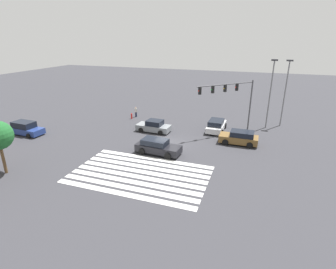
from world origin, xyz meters
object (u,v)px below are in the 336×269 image
at_px(traffic_signal_mast, 232,94).
at_px(fire_hydrant, 132,116).
at_px(street_light_pole_b, 286,88).
at_px(car_2, 25,128).
at_px(car_4, 239,138).
at_px(car_1, 157,147).
at_px(pedestrian, 136,111).
at_px(street_light_pole_a, 271,89).
at_px(car_0, 154,126).
at_px(car_3, 216,125).

distance_m(traffic_signal_mast, fire_hydrant, 15.39).
xyz_separation_m(street_light_pole_b, fire_hydrant, (-21.01, -3.96, -4.82)).
relative_size(car_2, car_4, 1.08).
height_order(traffic_signal_mast, fire_hydrant, traffic_signal_mast).
relative_size(car_1, car_4, 1.13).
bearing_deg(pedestrian, street_light_pole_b, 54.04).
relative_size(street_light_pole_b, fire_hydrant, 10.32).
xyz_separation_m(pedestrian, street_light_pole_a, (18.92, 1.22, 4.45)).
xyz_separation_m(traffic_signal_mast, car_1, (-6.31, -8.98, -4.28)).
bearing_deg(pedestrian, car_1, -8.56).
xyz_separation_m(car_1, pedestrian, (-8.11, 11.49, 0.13)).
bearing_deg(car_0, street_light_pole_b, -150.08).
relative_size(car_3, street_light_pole_a, 0.51).
height_order(car_2, car_3, car_2).
bearing_deg(car_1, car_0, 119.39).
bearing_deg(car_3, traffic_signal_mast, -96.08).
xyz_separation_m(car_0, pedestrian, (-5.15, 5.28, 0.17)).
bearing_deg(street_light_pole_b, pedestrian, -172.19).
xyz_separation_m(car_0, street_light_pole_b, (15.66, 8.14, 4.55)).
distance_m(car_3, car_4, 4.88).
relative_size(traffic_signal_mast, pedestrian, 4.15).
height_order(traffic_signal_mast, street_light_pole_a, street_light_pole_a).
distance_m(car_1, street_light_pole_b, 19.69).
xyz_separation_m(car_1, street_light_pole_a, (10.81, 12.71, 4.57)).
xyz_separation_m(car_1, street_light_pole_b, (12.71, 14.35, 4.51)).
bearing_deg(traffic_signal_mast, car_1, 9.89).
distance_m(pedestrian, street_light_pole_b, 21.46).
relative_size(car_0, car_2, 0.96).
bearing_deg(car_0, car_1, 117.94).
height_order(street_light_pole_a, fire_hydrant, street_light_pole_a).
bearing_deg(street_light_pole_b, car_4, -118.65).
height_order(traffic_signal_mast, pedestrian, traffic_signal_mast).
distance_m(traffic_signal_mast, street_light_pole_a, 5.86).
bearing_deg(street_light_pole_b, car_3, -147.38).
bearing_deg(street_light_pole_a, car_3, -150.23).
bearing_deg(car_4, car_1, 35.54).
distance_m(car_0, street_light_pole_a, 15.91).
bearing_deg(street_light_pole_b, traffic_signal_mast, -139.98).
height_order(car_1, fire_hydrant, car_1).
bearing_deg(street_light_pole_a, car_1, -130.38).
relative_size(car_4, fire_hydrant, 5.04).
distance_m(traffic_signal_mast, car_1, 11.78).
height_order(car_0, pedestrian, pedestrian).
relative_size(traffic_signal_mast, car_1, 1.34).
bearing_deg(street_light_pole_a, street_light_pole_b, 40.74).
bearing_deg(car_2, street_light_pole_b, 28.33).
distance_m(car_2, pedestrian, 15.18).
relative_size(car_0, street_light_pole_b, 0.51).
distance_m(car_2, street_light_pole_b, 34.14).
distance_m(street_light_pole_a, street_light_pole_b, 2.50).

